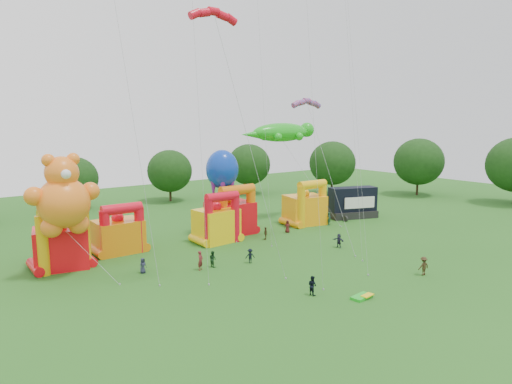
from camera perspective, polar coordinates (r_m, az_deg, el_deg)
ground at (r=38.91m, az=17.35°, el=-14.28°), size 160.00×160.00×0.00m
tree_ring at (r=36.34m, az=15.90°, el=-5.45°), size 125.34×127.46×12.07m
bouncy_castle_0 at (r=50.98m, az=-23.14°, el=-6.07°), size 5.88×5.09×6.54m
bouncy_castle_1 at (r=54.72m, az=-16.73°, el=-4.97°), size 5.12×4.12×5.90m
bouncy_castle_2 at (r=56.98m, az=-4.85°, el=-3.84°), size 5.24×4.35×6.45m
bouncy_castle_3 at (r=60.78m, az=-3.06°, el=-2.91°), size 5.75×4.64×6.76m
bouncy_castle_4 at (r=66.78m, az=6.26°, el=-1.91°), size 6.15×5.34×6.60m
stage_trailer at (r=72.37m, az=12.00°, el=-1.35°), size 7.86×5.08×4.83m
teddy_bear_kite at (r=46.99m, az=-21.92°, el=-2.98°), size 6.94×8.30×12.09m
gecko_kite at (r=67.20m, az=6.03°, el=2.65°), size 13.57×11.46×14.78m
octopus_kite at (r=59.57m, az=-4.06°, el=1.28°), size 4.26×6.82×11.35m
parafoil_kites at (r=45.03m, az=0.12°, el=4.85°), size 27.39×13.53×29.50m
diamond_kites at (r=47.78m, az=5.08°, el=10.51°), size 19.60×20.44×36.24m
folded_kite_bundle at (r=41.07m, az=13.14°, el=-12.62°), size 2.10×1.27×0.31m
spectator_0 at (r=47.28m, az=-13.96°, el=-8.91°), size 0.84×0.64×1.55m
spectator_1 at (r=47.10m, az=-6.96°, el=-8.50°), size 0.86×0.78×1.98m
spectator_2 at (r=47.98m, az=-5.43°, el=-8.33°), size 0.71×0.87×1.68m
spectator_3 at (r=48.98m, az=-0.74°, el=-7.99°), size 1.16×0.94×1.57m
spectator_4 at (r=58.26m, az=1.20°, el=-5.18°), size 0.94×0.98×1.64m
spectator_5 at (r=55.59m, az=10.31°, el=-6.01°), size 0.71×1.61×1.68m
spectator_6 at (r=61.83m, az=3.96°, el=-4.33°), size 0.99×0.95×1.70m
spectator_7 at (r=66.92m, az=9.14°, el=-3.30°), size 0.84×0.76×1.91m
spectator_8 at (r=40.79m, az=7.05°, el=-11.51°), size 0.67×0.85×1.72m
spectator_9 at (r=48.18m, az=20.21°, el=-8.67°), size 1.31×0.91×1.87m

